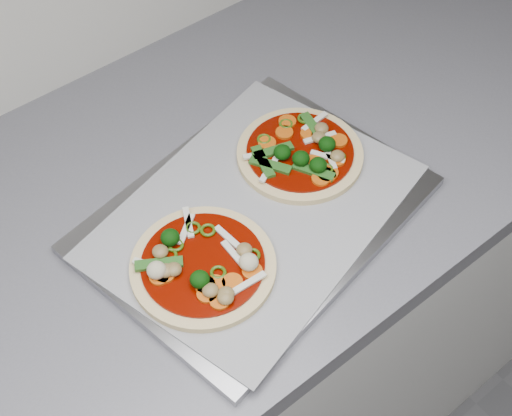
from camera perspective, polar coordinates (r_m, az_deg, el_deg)
base_cabinet at (r=1.40m, az=0.81°, el=-8.44°), size 3.60×0.60×0.86m
countertop at (r=1.03m, az=1.08°, el=4.06°), size 3.60×0.60×0.04m
baking_tray at (r=0.93m, az=-0.09°, el=-0.50°), size 0.47×0.38×0.01m
parchment at (r=0.93m, az=-0.09°, el=-0.20°), size 0.47×0.39×0.00m
pizza_left at (r=0.87m, az=-4.36°, el=-4.64°), size 0.25×0.25×0.03m
pizza_right at (r=0.98m, az=3.67°, el=4.43°), size 0.24×0.24×0.03m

